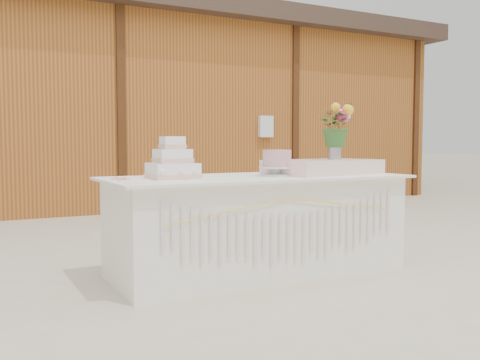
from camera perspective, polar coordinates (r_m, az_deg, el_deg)
name	(u,v)px	position (r m, az deg, el deg)	size (l,w,h in m)	color
ground	(257,272)	(4.34, 1.87, -9.77)	(80.00, 80.00, 0.00)	beige
barn	(90,106)	(9.90, -15.69, 7.58)	(12.60, 4.60, 3.30)	#A25822
cake_table	(258,224)	(4.26, 1.91, -4.72)	(2.40, 1.00, 0.77)	white
wedding_cake	(172,164)	(3.97, -7.22, 1.68)	(0.35, 0.35, 0.31)	white
pink_cake_stand	(277,161)	(4.24, 3.96, 2.00)	(0.29, 0.29, 0.21)	silver
satin_runner	(323,167)	(4.56, 8.88, 1.39)	(0.95, 0.55, 0.12)	#FFD2CD
flower_vase	(335,150)	(4.68, 10.05, 3.12)	(0.11, 0.11, 0.15)	#B1B2B6
bouquet	(335,120)	(4.68, 10.09, 6.33)	(0.33, 0.29, 0.37)	#306026
loose_flowers	(122,178)	(3.91, -12.45, 0.19)	(0.15, 0.36, 0.02)	pink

